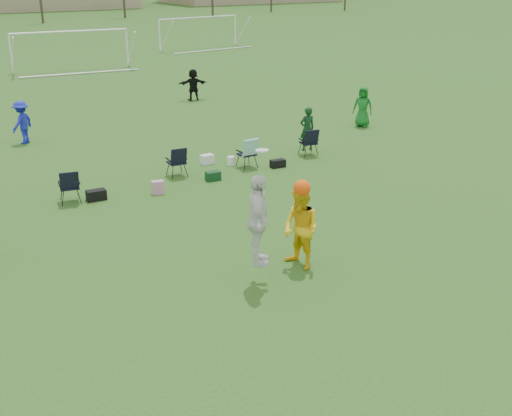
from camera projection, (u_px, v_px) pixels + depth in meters
ground at (315, 282)px, 13.70m from camera, size 260.00×260.00×0.00m
fielder_blue at (22, 122)px, 24.06m from camera, size 1.18×1.15×1.62m
fielder_green_far at (363, 107)px, 26.58m from camera, size 0.91×0.97×1.67m
fielder_black at (193, 85)px, 31.79m from camera, size 1.50×0.75×1.55m
center_contest at (282, 224)px, 13.60m from camera, size 2.16×1.38×2.96m
sideline_setup at (224, 155)px, 20.94m from camera, size 9.31×2.27×1.71m
goal_mid at (70, 39)px, 40.58m from camera, size 7.40×0.63×2.46m
goal_right at (199, 24)px, 51.16m from camera, size 7.35×1.14×2.46m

